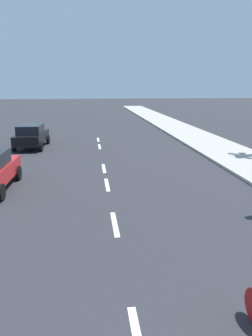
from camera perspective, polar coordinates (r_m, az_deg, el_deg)
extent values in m
plane|color=#2D2D33|center=(20.98, -4.69, 3.34)|extent=(160.00, 160.00, 0.00)
cube|color=#B2ADA3|center=(24.46, 13.89, 4.76)|extent=(3.60, 80.00, 0.14)
cube|color=white|center=(9.86, -2.03, -10.02)|extent=(0.16, 1.80, 0.01)
cube|color=white|center=(13.55, -3.43, -3.01)|extent=(0.16, 1.80, 0.01)
cube|color=white|center=(16.20, -4.02, -0.05)|extent=(0.16, 1.80, 0.01)
cube|color=white|center=(21.97, -4.79, 3.87)|extent=(0.16, 1.80, 0.01)
cube|color=white|center=(24.85, -5.04, 5.13)|extent=(0.16, 1.80, 0.01)
cylinder|color=black|center=(14.92, -18.86, -0.86)|extent=(0.20, 0.65, 0.64)
cylinder|color=black|center=(12.49, -21.61, -4.09)|extent=(0.20, 0.65, 0.64)
cube|color=black|center=(22.37, -16.61, 5.28)|extent=(1.86, 4.06, 0.64)
cube|color=black|center=(22.09, -16.84, 6.73)|extent=(1.57, 2.14, 0.56)
cylinder|color=black|center=(23.92, -17.84, 4.87)|extent=(0.21, 0.65, 0.64)
cylinder|color=black|center=(23.58, -13.87, 5.01)|extent=(0.21, 0.65, 0.64)
cylinder|color=black|center=(21.33, -19.50, 3.61)|extent=(0.21, 0.65, 0.64)
cylinder|color=black|center=(20.95, -15.07, 3.76)|extent=(0.21, 0.65, 0.64)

